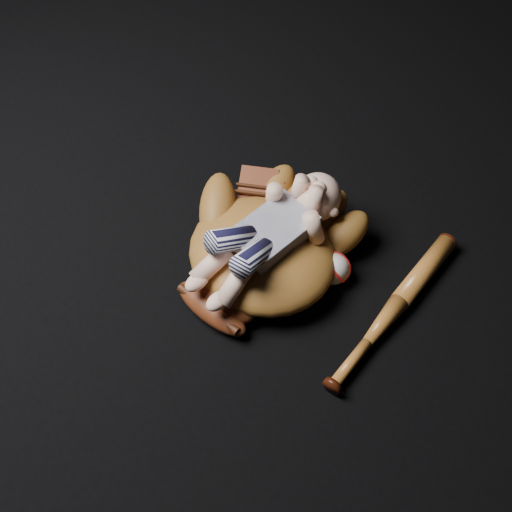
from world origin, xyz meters
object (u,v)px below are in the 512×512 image
at_px(baseball_glove, 262,249).
at_px(newborn_baby, 263,236).
at_px(baseball_bat, 393,310).
at_px(baseball, 333,268).

relative_size(baseball_glove, newborn_baby, 1.18).
xyz_separation_m(baseball_glove, baseball_bat, (0.28, 0.08, -0.05)).
height_order(baseball_bat, baseball, baseball).
xyz_separation_m(baseball_bat, baseball, (-0.15, -0.00, 0.01)).
relative_size(newborn_baby, baseball, 5.39).
bearing_deg(baseball, baseball_bat, 0.35).
bearing_deg(baseball_bat, baseball_glove, -164.37).
height_order(baseball_glove, newborn_baby, newborn_baby).
distance_m(baseball_glove, baseball, 0.16).
bearing_deg(baseball, newborn_baby, -145.38).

